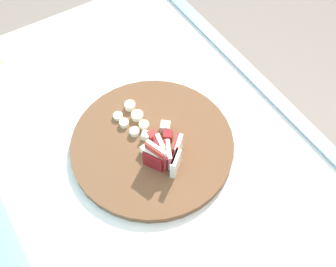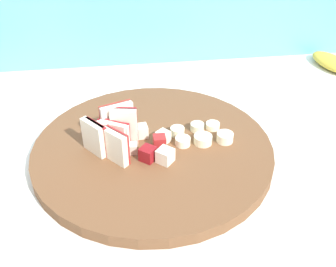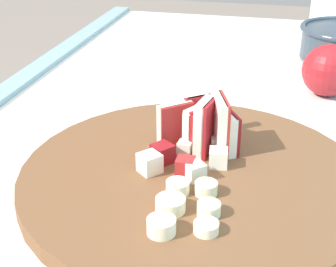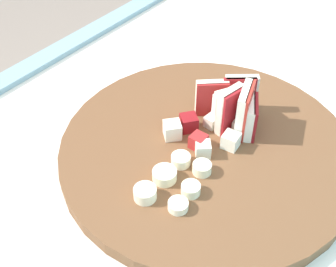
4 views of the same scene
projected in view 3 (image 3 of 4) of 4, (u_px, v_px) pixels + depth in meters
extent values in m
cylinder|color=brown|center=(192.00, 178.00, 0.56)|extent=(0.38, 0.38, 0.02)
cube|color=maroon|center=(203.00, 116.00, 0.62)|extent=(0.03, 0.04, 0.05)
cube|color=#EFE5CC|center=(201.00, 114.00, 0.62)|extent=(0.04, 0.04, 0.05)
cube|color=#A32323|center=(177.00, 126.00, 0.60)|extent=(0.03, 0.04, 0.05)
cube|color=#EFE5CC|center=(175.00, 124.00, 0.60)|extent=(0.04, 0.04, 0.05)
cube|color=maroon|center=(202.00, 127.00, 0.60)|extent=(0.04, 0.02, 0.05)
cube|color=#EFE5CC|center=(198.00, 126.00, 0.60)|extent=(0.04, 0.03, 0.05)
cube|color=maroon|center=(203.00, 128.00, 0.60)|extent=(0.05, 0.02, 0.05)
cube|color=white|center=(200.00, 127.00, 0.60)|extent=(0.05, 0.03, 0.05)
cube|color=maroon|center=(210.00, 128.00, 0.58)|extent=(0.04, 0.01, 0.06)
cube|color=beige|center=(204.00, 127.00, 0.58)|extent=(0.04, 0.02, 0.06)
cube|color=#B22D23|center=(223.00, 125.00, 0.58)|extent=(0.05, 0.02, 0.07)
cube|color=white|center=(218.00, 125.00, 0.58)|extent=(0.05, 0.03, 0.07)
cube|color=maroon|center=(230.00, 131.00, 0.59)|extent=(0.04, 0.03, 0.05)
cube|color=white|center=(225.00, 131.00, 0.59)|extent=(0.05, 0.03, 0.05)
cube|color=beige|center=(220.00, 144.00, 0.59)|extent=(0.03, 0.03, 0.02)
cube|color=beige|center=(185.00, 148.00, 0.59)|extent=(0.02, 0.02, 0.02)
cube|color=#EFE5CC|center=(218.00, 158.00, 0.56)|extent=(0.02, 0.02, 0.02)
cube|color=#EFE5CC|center=(150.00, 163.00, 0.55)|extent=(0.03, 0.03, 0.02)
cube|color=#A32323|center=(182.00, 166.00, 0.55)|extent=(0.02, 0.02, 0.02)
cube|color=#EFE5CC|center=(195.00, 171.00, 0.54)|extent=(0.03, 0.03, 0.02)
cube|color=maroon|center=(163.00, 153.00, 0.57)|extent=(0.03, 0.03, 0.02)
cylinder|color=#F4EAC6|center=(175.00, 187.00, 0.51)|extent=(0.02, 0.02, 0.01)
cylinder|color=beige|center=(167.00, 204.00, 0.49)|extent=(0.03, 0.03, 0.01)
cylinder|color=#F4EAC6|center=(162.00, 226.00, 0.45)|extent=(0.03, 0.03, 0.01)
cylinder|color=beige|center=(206.00, 188.00, 0.51)|extent=(0.02, 0.02, 0.01)
cylinder|color=beige|center=(209.00, 209.00, 0.48)|extent=(0.02, 0.02, 0.01)
cylinder|color=#F4EAC6|center=(206.00, 227.00, 0.46)|extent=(0.02, 0.02, 0.01)
cylinder|color=white|center=(330.00, 8.00, 1.12)|extent=(0.08, 0.08, 0.10)
sphere|color=maroon|center=(328.00, 70.00, 0.79)|extent=(0.08, 0.08, 0.08)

